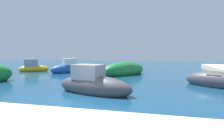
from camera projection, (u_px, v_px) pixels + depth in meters
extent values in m
plane|color=navy|center=(69.00, 104.00, 7.78)|extent=(80.00, 80.00, 0.00)
ellipsoid|color=#3F3F47|center=(94.00, 87.00, 9.76)|extent=(4.67, 2.51, 1.25)
cube|color=gray|center=(88.00, 72.00, 9.87)|extent=(1.81, 1.42, 0.81)
ellipsoid|color=#197233|center=(124.00, 70.00, 17.78)|extent=(4.52, 5.19, 1.66)
cube|color=brown|center=(124.00, 65.00, 17.73)|extent=(1.79, 1.70, 0.08)
ellipsoid|color=gold|center=(34.00, 69.00, 21.08)|extent=(3.33, 2.72, 0.97)
cube|color=gray|center=(31.00, 63.00, 20.92)|extent=(1.59, 1.42, 0.86)
ellipsoid|color=#1E479E|center=(67.00, 69.00, 19.77)|extent=(3.32, 3.73, 1.24)
cube|color=white|center=(69.00, 62.00, 19.88)|extent=(1.45, 1.57, 0.83)
ellipsoid|color=#3F3F47|center=(216.00, 81.00, 11.60)|extent=(4.05, 3.52, 1.28)
cube|color=brown|center=(217.00, 75.00, 11.56)|extent=(1.32, 1.39, 0.08)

